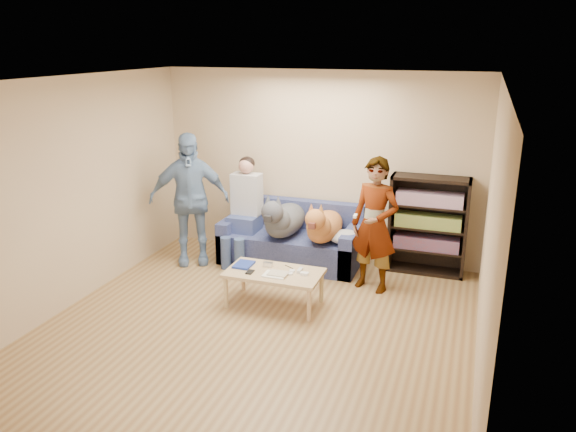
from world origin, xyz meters
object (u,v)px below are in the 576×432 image
at_px(person_seated, 244,206).
at_px(dog_gray, 283,219).
at_px(sofa, 292,242).
at_px(person_standing_left, 189,199).
at_px(camera_silver, 268,264).
at_px(coffee_table, 274,275).
at_px(bookshelf, 428,223).
at_px(person_standing_right, 375,225).
at_px(dog_tan, 323,226).
at_px(notebook_blue, 244,265).

xyz_separation_m(person_seated, dog_gray, (0.60, -0.08, -0.11)).
bearing_deg(sofa, person_standing_left, -159.74).
distance_m(camera_silver, sofa, 1.27).
distance_m(coffee_table, bookshelf, 2.26).
height_order(person_seated, dog_gray, person_seated).
height_order(camera_silver, dog_gray, dog_gray).
bearing_deg(coffee_table, person_standing_right, 40.03).
height_order(sofa, coffee_table, sofa).
distance_m(sofa, dog_gray, 0.44).
relative_size(sofa, dog_tan, 1.62).
bearing_deg(notebook_blue, coffee_table, -7.13).
xyz_separation_m(notebook_blue, person_seated, (-0.50, 1.19, 0.34)).
bearing_deg(notebook_blue, person_standing_left, 144.02).
height_order(person_standing_left, notebook_blue, person_standing_left).
relative_size(person_seated, coffee_table, 1.34).
distance_m(person_standing_right, coffee_table, 1.37).
height_order(notebook_blue, sofa, sofa).
height_order(camera_silver, sofa, sofa).
bearing_deg(dog_gray, sofa, 73.01).
bearing_deg(notebook_blue, person_seated, 112.78).
xyz_separation_m(person_standing_right, person_seated, (-1.89, 0.41, -0.06)).
relative_size(camera_silver, dog_gray, 0.09).
bearing_deg(camera_silver, sofa, 95.66).
distance_m(person_standing_left, coffee_table, 1.87).
xyz_separation_m(camera_silver, sofa, (-0.12, 1.25, -0.16)).
relative_size(notebook_blue, person_seated, 0.18).
height_order(notebook_blue, bookshelf, bookshelf).
bearing_deg(sofa, dog_tan, -24.20).
xyz_separation_m(person_seated, coffee_table, (0.90, -1.24, -0.40)).
bearing_deg(sofa, bookshelf, 7.40).
bearing_deg(person_standing_left, dog_tan, -19.43).
bearing_deg(person_seated, sofa, 10.91).
height_order(notebook_blue, coffee_table, notebook_blue).
height_order(person_seated, coffee_table, person_seated).
bearing_deg(person_standing_left, notebook_blue, -63.47).
bearing_deg(dog_gray, notebook_blue, -94.82).
bearing_deg(notebook_blue, dog_tan, 58.88).
relative_size(person_standing_right, camera_silver, 15.08).
relative_size(camera_silver, coffee_table, 0.10).
bearing_deg(coffee_table, bookshelf, 45.87).
height_order(person_standing_left, bookshelf, person_standing_left).
distance_m(notebook_blue, dog_tan, 1.30).
bearing_deg(person_standing_left, sofa, -7.23).
relative_size(sofa, dog_gray, 1.49).
bearing_deg(person_standing_left, person_standing_right, -28.72).
bearing_deg(coffee_table, person_seated, 125.93).
height_order(person_standing_left, dog_tan, person_standing_left).
xyz_separation_m(camera_silver, dog_tan, (0.38, 1.02, 0.20)).
distance_m(person_standing_left, bookshelf, 3.20).
bearing_deg(dog_gray, person_standing_right, -14.49).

